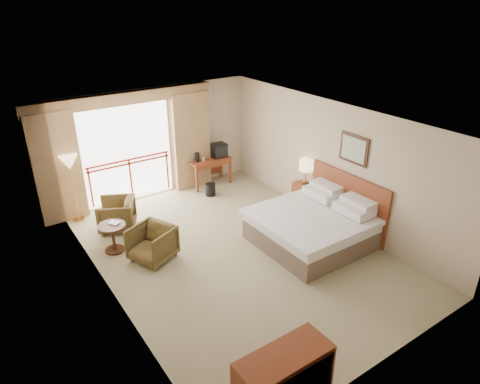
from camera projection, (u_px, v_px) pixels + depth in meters
floor at (236, 251)px, 8.60m from camera, size 7.00×7.00×0.00m
ceiling at (236, 120)px, 7.45m from camera, size 7.00×7.00×0.00m
wall_back at (157, 142)px, 10.63m from camera, size 5.00×0.00×5.00m
wall_front at (391, 287)px, 5.42m from camera, size 5.00×0.00×5.00m
wall_left at (105, 229)px, 6.74m from camera, size 0.00×7.00×7.00m
wall_right at (331, 163)px, 9.31m from camera, size 0.00×7.00×7.00m
balcony_door at (128, 154)px, 10.27m from camera, size 2.40×0.00×2.40m
balcony_railing at (130, 169)px, 10.42m from camera, size 2.09×0.03×1.02m
curtain_left at (57, 168)px, 9.30m from camera, size 1.00×0.26×2.50m
curtain_right at (191, 141)px, 11.00m from camera, size 1.00×0.26×2.50m
valance at (123, 99)px, 9.62m from camera, size 4.40×0.22×0.28m
hvac_vent at (202, 95)px, 10.85m from camera, size 0.50×0.04×0.50m
bed at (313, 226)px, 8.76m from camera, size 2.13×2.06×0.97m
headboard at (347, 202)px, 9.14m from camera, size 0.06×2.10×1.30m
framed_art at (354, 149)px, 8.63m from camera, size 0.04×0.72×0.60m
nightstand at (306, 196)px, 10.15m from camera, size 0.49×0.57×0.65m
table_lamp at (306, 165)px, 9.86m from camera, size 0.33×0.33×0.57m
phone at (309, 185)px, 9.86m from camera, size 0.19×0.16×0.08m
desk at (208, 164)px, 11.37m from camera, size 1.12×0.54×0.73m
tv at (219, 150)px, 11.34m from camera, size 0.40×0.32×0.36m
coffee_maker at (197, 157)px, 11.04m from camera, size 0.13×0.13×0.24m
cup at (203, 159)px, 11.11m from camera, size 0.07×0.07×0.09m
wastebasket at (211, 189)px, 10.89m from camera, size 0.31×0.31×0.32m
armchair_far at (119, 228)px, 9.42m from camera, size 1.02×1.01×0.70m
armchair_near at (154, 259)px, 8.36m from camera, size 1.00×0.99×0.70m
side_table at (113, 233)px, 8.45m from camera, size 0.54×0.54×0.59m
book at (111, 225)px, 8.37m from camera, size 0.25×0.27×0.02m
floor_lamp at (69, 165)px, 9.22m from camera, size 0.40×0.40×1.56m
dresser at (284, 380)px, 5.26m from camera, size 1.23×0.52×0.82m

